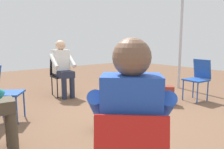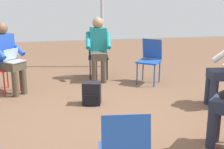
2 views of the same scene
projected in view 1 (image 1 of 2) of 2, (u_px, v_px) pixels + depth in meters
name	position (u px, v px, depth m)	size (l,w,h in m)	color
ground_plane	(126.00, 118.00, 3.50)	(14.00, 14.00, 0.00)	brown
chair_east	(198.00, 77.00, 4.47)	(0.47, 0.44, 0.85)	#1E4799
chair_northeast	(126.00, 71.00, 5.33)	(0.58, 0.59, 0.85)	red
chair_north	(60.00, 73.00, 4.95)	(0.44, 0.47, 0.85)	black
chair_northwest	(3.00, 89.00, 3.30)	(0.58, 0.57, 0.85)	#1E4799
person_with_laptop	(131.00, 125.00, 1.37)	(0.64, 0.64, 1.24)	#4C4233
person_in_black	(126.00, 64.00, 5.13)	(0.63, 0.63, 1.24)	#23283D
person_in_white	(63.00, 65.00, 4.78)	(0.53, 0.54, 1.24)	#23283D
backpack_near_laptop_user	(166.00, 96.00, 4.24)	(0.34, 0.34, 0.36)	maroon
backpack_by_empty_chair	(105.00, 119.00, 3.01)	(0.29, 0.32, 0.36)	black
tent_pole_far	(181.00, 38.00, 5.54)	(0.07, 0.07, 2.62)	#B2B2B7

